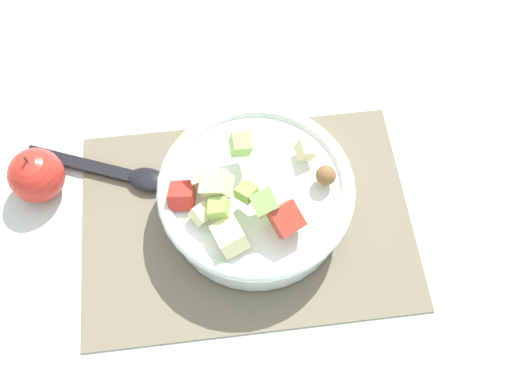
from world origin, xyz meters
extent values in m
plane|color=silver|center=(0.00, 0.00, 0.00)|extent=(2.40, 2.40, 0.00)
cube|color=#756B56|center=(0.00, 0.00, 0.00)|extent=(0.45, 0.31, 0.01)
cylinder|color=white|center=(0.01, 0.01, 0.04)|extent=(0.24, 0.24, 0.06)
torus|color=white|center=(0.01, 0.01, 0.07)|extent=(0.26, 0.26, 0.02)
cube|color=#BC3828|center=(0.04, -0.05, 0.10)|extent=(0.05, 0.05, 0.04)
cube|color=beige|center=(-0.03, -0.06, 0.08)|extent=(0.05, 0.05, 0.04)
cube|color=beige|center=(-0.05, 0.03, 0.09)|extent=(0.03, 0.04, 0.03)
sphere|color=brown|center=(0.10, 0.01, 0.09)|extent=(0.04, 0.04, 0.04)
cube|color=#93C160|center=(0.02, -0.03, 0.11)|extent=(0.04, 0.04, 0.05)
cube|color=#9EC656|center=(-0.04, -0.02, 0.10)|extent=(0.03, 0.03, 0.02)
cube|color=#93C160|center=(0.00, 0.05, 0.11)|extent=(0.03, 0.03, 0.04)
cube|color=red|center=(-0.08, 0.01, 0.08)|extent=(0.04, 0.04, 0.04)
cube|color=beige|center=(0.08, 0.05, 0.08)|extent=(0.03, 0.02, 0.02)
cube|color=#8CB74C|center=(0.00, -0.01, 0.10)|extent=(0.03, 0.03, 0.02)
cube|color=beige|center=(-0.06, -0.02, 0.08)|extent=(0.03, 0.03, 0.03)
cube|color=beige|center=(-0.04, 0.01, 0.10)|extent=(0.05, 0.04, 0.04)
ellipsoid|color=black|center=(-0.13, 0.07, 0.01)|extent=(0.07, 0.05, 0.01)
cube|color=black|center=(-0.22, 0.11, 0.01)|extent=(0.16, 0.08, 0.01)
sphere|color=red|center=(-0.28, 0.08, 0.04)|extent=(0.08, 0.08, 0.08)
cylinder|color=brown|center=(-0.28, 0.08, 0.08)|extent=(0.00, 0.00, 0.01)
camera|label=1|loc=(-0.03, -0.34, 0.75)|focal=42.03mm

